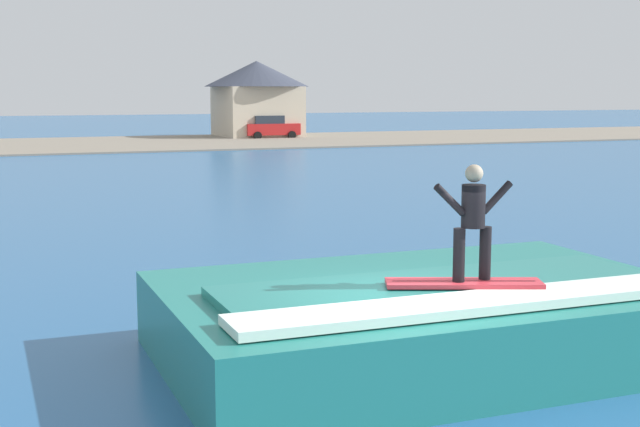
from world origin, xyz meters
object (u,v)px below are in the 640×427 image
Objects in this scene: surfboard at (464,283)px; house_gabled_white at (257,94)px; wave_crest at (425,319)px; car_far_shore at (270,127)px; surfer at (473,217)px.

house_gabled_white reaches higher than surfboard.
surfboard reaches higher than wave_crest.
car_far_shore is 3.90m from house_gabled_white.
house_gabled_white is (15.51, 58.92, 2.27)m from surfboard.
surfboard is at bearing -79.03° from wave_crest.
wave_crest is at bearing -106.02° from car_far_shore.
surfer is (0.27, -0.79, 1.58)m from wave_crest.
car_far_shore is (15.59, 56.01, -1.21)m from surfer.
wave_crest is at bearing 108.74° from surfer.
surfer is at bearing -104.64° from house_gabled_white.
house_gabled_white reaches higher than wave_crest.
surfer reaches higher than wave_crest.
wave_crest is 0.86× the size of house_gabled_white.
surfboard is at bearing 177.21° from surfer.
house_gabled_white is at bearing 75.25° from surfboard.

